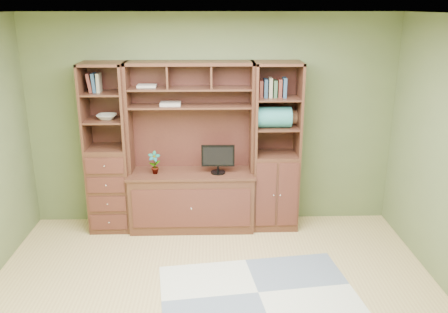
{
  "coord_description": "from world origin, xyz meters",
  "views": [
    {
      "loc": [
        -0.02,
        -3.7,
        2.67
      ],
      "look_at": [
        0.13,
        1.2,
        1.1
      ],
      "focal_mm": 38.0,
      "sensor_mm": 36.0,
      "label": 1
    }
  ],
  "objects_px": {
    "center_hutch": "(191,149)",
    "monitor": "(218,154)",
    "right_tower": "(276,147)",
    "left_tower": "(108,149)"
  },
  "relations": [
    {
      "from": "left_tower",
      "to": "monitor",
      "type": "bearing_deg",
      "value": -3.25
    },
    {
      "from": "right_tower",
      "to": "monitor",
      "type": "bearing_deg",
      "value": -173.91
    },
    {
      "from": "center_hutch",
      "to": "right_tower",
      "type": "relative_size",
      "value": 1.0
    },
    {
      "from": "right_tower",
      "to": "monitor",
      "type": "distance_m",
      "value": 0.71
    },
    {
      "from": "center_hutch",
      "to": "monitor",
      "type": "height_order",
      "value": "center_hutch"
    },
    {
      "from": "left_tower",
      "to": "right_tower",
      "type": "height_order",
      "value": "same"
    },
    {
      "from": "monitor",
      "to": "left_tower",
      "type": "bearing_deg",
      "value": 178.19
    },
    {
      "from": "center_hutch",
      "to": "left_tower",
      "type": "relative_size",
      "value": 1.0
    },
    {
      "from": "right_tower",
      "to": "monitor",
      "type": "height_order",
      "value": "right_tower"
    },
    {
      "from": "center_hutch",
      "to": "monitor",
      "type": "distance_m",
      "value": 0.33
    }
  ]
}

